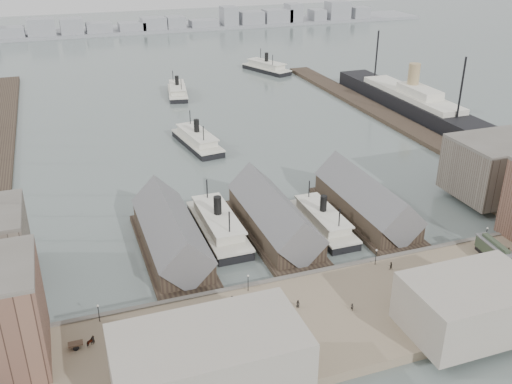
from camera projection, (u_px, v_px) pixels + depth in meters
name	position (u px, v px, depth m)	size (l,w,h in m)	color
ground	(301.00, 268.00, 129.44)	(900.00, 900.00, 0.00)	#53605D
quay	(342.00, 316.00, 111.96)	(180.00, 30.00, 2.00)	#7B6A53
seawall	(310.00, 276.00, 124.52)	(180.00, 1.20, 2.30)	#59544C
east_wharf	(388.00, 117.00, 229.71)	(10.00, 180.00, 1.60)	#2D231C
ferry_shed_west	(171.00, 235.00, 133.91)	(14.00, 42.00, 12.60)	#2D231C
ferry_shed_center	(274.00, 218.00, 141.87)	(14.00, 42.00, 12.60)	#2D231C
ferry_shed_east	(366.00, 202.00, 149.82)	(14.00, 42.00, 12.60)	#2D231C
warehouse_east_back	(503.00, 167.00, 159.01)	(28.00, 20.00, 15.00)	#60564C
street_bldg_center	(471.00, 305.00, 105.30)	(24.00, 16.00, 10.00)	gray
street_bldg_west	(210.00, 365.00, 89.59)	(30.00, 16.00, 12.00)	gray
lamp_post_far_w	(98.00, 310.00, 107.71)	(0.44, 0.44, 3.92)	black
lamp_post_near_w	(248.00, 280.00, 116.89)	(0.44, 0.44, 3.92)	black
lamp_post_near_e	(376.00, 254.00, 126.06)	(0.44, 0.44, 3.92)	black
lamp_post_far_e	(487.00, 232.00, 135.24)	(0.44, 0.44, 3.92)	black
far_shore	(112.00, 28.00, 412.10)	(500.00, 40.00, 15.72)	gray
ferry_docked_west	(218.00, 225.00, 143.09)	(9.15, 30.50, 10.89)	black
ferry_docked_east	(322.00, 220.00, 145.88)	(8.11, 27.03, 9.65)	black
ferry_open_near	(197.00, 140.00, 200.27)	(12.58, 30.18, 10.46)	black
ferry_open_mid	(178.00, 91.00, 260.43)	(12.70, 28.16, 9.70)	black
ferry_open_far	(266.00, 67.00, 303.32)	(19.36, 31.10, 10.68)	black
ocean_steamer	(411.00, 102.00, 236.97)	(13.79, 100.77, 20.15)	black
tram	(494.00, 252.00, 128.27)	(3.92, 11.38, 3.97)	black
horse_cart_left	(87.00, 342.00, 102.23)	(4.66, 1.51, 1.66)	black
horse_cart_center	(280.00, 329.00, 105.47)	(5.00, 1.97, 1.64)	black
horse_cart_right	(433.00, 300.00, 113.65)	(4.76, 2.11, 1.67)	black
pedestrian_0	(93.00, 340.00, 102.75)	(0.59, 0.43, 1.63)	black
pedestrian_1	(169.00, 341.00, 102.61)	(0.79, 0.62, 1.63)	black
pedestrian_2	(232.00, 300.00, 113.86)	(1.08, 0.62, 1.68)	black
pedestrian_3	(295.00, 344.00, 101.85)	(0.95, 0.39, 1.62)	black
pedestrian_4	(298.00, 304.00, 112.64)	(0.81, 0.52, 1.65)	black
pedestrian_5	(352.00, 307.00, 111.73)	(0.60, 0.44, 1.66)	black
pedestrian_6	(391.00, 266.00, 125.16)	(0.87, 0.68, 1.79)	black
pedestrian_7	(460.00, 302.00, 113.22)	(1.03, 0.59, 1.59)	black
pedestrian_8	(508.00, 250.00, 131.20)	(0.93, 0.39, 1.60)	black
pedestrian_10	(165.00, 339.00, 103.17)	(1.02, 0.58, 1.57)	black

